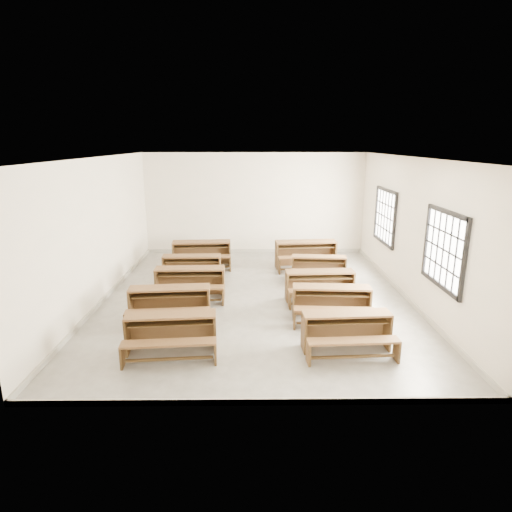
{
  "coord_description": "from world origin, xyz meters",
  "views": [
    {
      "loc": [
        -0.1,
        -9.41,
        3.53
      ],
      "look_at": [
        0.0,
        0.0,
        1.0
      ],
      "focal_mm": 30.0,
      "sensor_mm": 36.0,
      "label": 1
    }
  ],
  "objects_px": {
    "desk_set_5": "(347,329)",
    "desk_set_8": "(319,266)",
    "desk_set_2": "(190,281)",
    "desk_set_7": "(320,284)",
    "desk_set_6": "(332,301)",
    "desk_set_4": "(202,252)",
    "desk_set_9": "(306,252)",
    "desk_set_1": "(170,302)",
    "desk_set_0": "(171,331)",
    "desk_set_3": "(192,266)"
  },
  "relations": [
    {
      "from": "desk_set_1",
      "to": "desk_set_7",
      "type": "bearing_deg",
      "value": 15.44
    },
    {
      "from": "desk_set_0",
      "to": "desk_set_6",
      "type": "distance_m",
      "value": 3.29
    },
    {
      "from": "desk_set_9",
      "to": "desk_set_2",
      "type": "bearing_deg",
      "value": -145.52
    },
    {
      "from": "desk_set_3",
      "to": "desk_set_6",
      "type": "bearing_deg",
      "value": -40.52
    },
    {
      "from": "desk_set_6",
      "to": "desk_set_4",
      "type": "bearing_deg",
      "value": 131.83
    },
    {
      "from": "desk_set_0",
      "to": "desk_set_4",
      "type": "xyz_separation_m",
      "value": [
        -0.07,
        5.24,
        0.03
      ]
    },
    {
      "from": "desk_set_0",
      "to": "desk_set_4",
      "type": "distance_m",
      "value": 5.24
    },
    {
      "from": "desk_set_0",
      "to": "desk_set_7",
      "type": "height_order",
      "value": "desk_set_7"
    },
    {
      "from": "desk_set_9",
      "to": "desk_set_7",
      "type": "bearing_deg",
      "value": -94.8
    },
    {
      "from": "desk_set_1",
      "to": "desk_set_2",
      "type": "xyz_separation_m",
      "value": [
        0.22,
        1.37,
        -0.0
      ]
    },
    {
      "from": "desk_set_8",
      "to": "desk_set_6",
      "type": "bearing_deg",
      "value": -87.56
    },
    {
      "from": "desk_set_6",
      "to": "desk_set_8",
      "type": "height_order",
      "value": "desk_set_6"
    },
    {
      "from": "desk_set_2",
      "to": "desk_set_9",
      "type": "bearing_deg",
      "value": 37.62
    },
    {
      "from": "desk_set_6",
      "to": "desk_set_9",
      "type": "distance_m",
      "value": 3.74
    },
    {
      "from": "desk_set_3",
      "to": "desk_set_2",
      "type": "bearing_deg",
      "value": -85.47
    },
    {
      "from": "desk_set_4",
      "to": "desk_set_8",
      "type": "distance_m",
      "value": 3.44
    },
    {
      "from": "desk_set_4",
      "to": "desk_set_5",
      "type": "xyz_separation_m",
      "value": [
        3.09,
        -5.2,
        -0.04
      ]
    },
    {
      "from": "desk_set_6",
      "to": "desk_set_5",
      "type": "bearing_deg",
      "value": -85.45
    },
    {
      "from": "desk_set_6",
      "to": "desk_set_9",
      "type": "bearing_deg",
      "value": 94.39
    },
    {
      "from": "desk_set_3",
      "to": "desk_set_7",
      "type": "bearing_deg",
      "value": -26.87
    },
    {
      "from": "desk_set_9",
      "to": "desk_set_0",
      "type": "bearing_deg",
      "value": -124.6
    },
    {
      "from": "desk_set_2",
      "to": "desk_set_7",
      "type": "distance_m",
      "value": 2.99
    },
    {
      "from": "desk_set_8",
      "to": "desk_set_9",
      "type": "distance_m",
      "value": 1.14
    },
    {
      "from": "desk_set_0",
      "to": "desk_set_2",
      "type": "xyz_separation_m",
      "value": [
        -0.05,
        2.67,
        0.02
      ]
    },
    {
      "from": "desk_set_1",
      "to": "desk_set_4",
      "type": "bearing_deg",
      "value": 82.61
    },
    {
      "from": "desk_set_4",
      "to": "desk_set_7",
      "type": "relative_size",
      "value": 1.08
    },
    {
      "from": "desk_set_0",
      "to": "desk_set_2",
      "type": "bearing_deg",
      "value": 86.26
    },
    {
      "from": "desk_set_0",
      "to": "desk_set_7",
      "type": "bearing_deg",
      "value": 35.29
    },
    {
      "from": "desk_set_0",
      "to": "desk_set_8",
      "type": "bearing_deg",
      "value": 47.02
    },
    {
      "from": "desk_set_2",
      "to": "desk_set_1",
      "type": "bearing_deg",
      "value": -100.53
    },
    {
      "from": "desk_set_0",
      "to": "desk_set_2",
      "type": "height_order",
      "value": "desk_set_2"
    },
    {
      "from": "desk_set_0",
      "to": "desk_set_1",
      "type": "distance_m",
      "value": 1.33
    },
    {
      "from": "desk_set_5",
      "to": "desk_set_8",
      "type": "relative_size",
      "value": 1.06
    },
    {
      "from": "desk_set_6",
      "to": "desk_set_2",
      "type": "bearing_deg",
      "value": 160.28
    },
    {
      "from": "desk_set_2",
      "to": "desk_set_8",
      "type": "bearing_deg",
      "value": 20.84
    },
    {
      "from": "desk_set_0",
      "to": "desk_set_3",
      "type": "bearing_deg",
      "value": 87.88
    },
    {
      "from": "desk_set_1",
      "to": "desk_set_4",
      "type": "height_order",
      "value": "desk_set_4"
    },
    {
      "from": "desk_set_2",
      "to": "desk_set_6",
      "type": "relative_size",
      "value": 1.0
    },
    {
      "from": "desk_set_0",
      "to": "desk_set_3",
      "type": "relative_size",
      "value": 1.05
    },
    {
      "from": "desk_set_5",
      "to": "desk_set_8",
      "type": "height_order",
      "value": "desk_set_5"
    },
    {
      "from": "desk_set_8",
      "to": "desk_set_3",
      "type": "bearing_deg",
      "value": -173.63
    },
    {
      "from": "desk_set_0",
      "to": "desk_set_8",
      "type": "xyz_separation_m",
      "value": [
        3.14,
        3.99,
        -0.03
      ]
    },
    {
      "from": "desk_set_1",
      "to": "desk_set_9",
      "type": "bearing_deg",
      "value": 45.37
    },
    {
      "from": "desk_set_0",
      "to": "desk_set_5",
      "type": "distance_m",
      "value": 3.02
    },
    {
      "from": "desk_set_4",
      "to": "desk_set_7",
      "type": "height_order",
      "value": "desk_set_4"
    },
    {
      "from": "desk_set_0",
      "to": "desk_set_5",
      "type": "bearing_deg",
      "value": -3.87
    },
    {
      "from": "desk_set_8",
      "to": "desk_set_4",
      "type": "bearing_deg",
      "value": 164.17
    },
    {
      "from": "desk_set_3",
      "to": "desk_set_0",
      "type": "bearing_deg",
      "value": -88.89
    },
    {
      "from": "desk_set_7",
      "to": "desk_set_2",
      "type": "bearing_deg",
      "value": 172.91
    },
    {
      "from": "desk_set_1",
      "to": "desk_set_0",
      "type": "bearing_deg",
      "value": -83.07
    }
  ]
}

